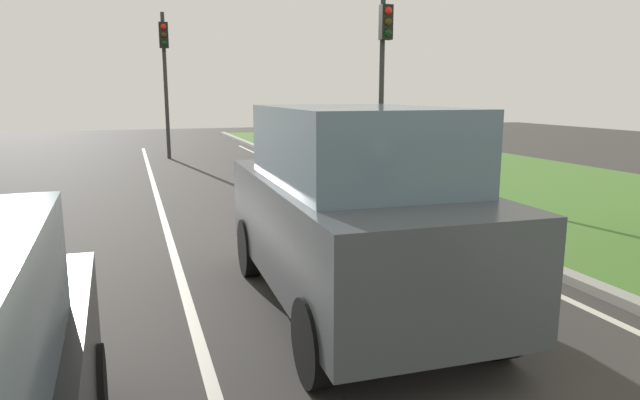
{
  "coord_description": "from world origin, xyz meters",
  "views": [
    {
      "loc": [
        -1.23,
        3.84,
        2.42
      ],
      "look_at": [
        0.82,
        9.91,
        1.2
      ],
      "focal_mm": 31.56,
      "sensor_mm": 36.0,
      "label": 1
    }
  ],
  "objects": [
    {
      "name": "lane_line_right_edge",
      "position": [
        3.6,
        14.0,
        0.0
      ],
      "size": [
        0.12,
        32.0,
        0.01
      ],
      "primitive_type": "cube",
      "color": "silver",
      "rests_on": "ground"
    },
    {
      "name": "car_suv_ahead",
      "position": [
        1.04,
        9.47,
        1.17
      ],
      "size": [
        2.07,
        4.55,
        2.28
      ],
      "rotation": [
        0.0,
        0.0,
        -0.03
      ],
      "color": "#474C51",
      "rests_on": "ground"
    },
    {
      "name": "traffic_light_far_median",
      "position": [
        0.14,
        25.55,
        3.51
      ],
      "size": [
        0.32,
        0.5,
        5.29
      ],
      "color": "#2D2D2D",
      "rests_on": "ground"
    },
    {
      "name": "grass_verge_right",
      "position": [
        8.5,
        14.0,
        0.03
      ],
      "size": [
        9.0,
        48.0,
        0.06
      ],
      "primitive_type": "cube",
      "color": "#47752D",
      "rests_on": "ground"
    },
    {
      "name": "ground_plane",
      "position": [
        0.0,
        14.0,
        0.0
      ],
      "size": [
        60.0,
        60.0,
        0.0
      ],
      "primitive_type": "plane",
      "color": "#383533"
    },
    {
      "name": "curb_right",
      "position": [
        4.1,
        14.0,
        0.06
      ],
      "size": [
        0.24,
        48.0,
        0.12
      ],
      "primitive_type": "cube",
      "color": "#9E9B93",
      "rests_on": "ground"
    },
    {
      "name": "traffic_light_near_right",
      "position": [
        5.41,
        18.11,
        3.34
      ],
      "size": [
        0.32,
        0.5,
        4.89
      ],
      "color": "#2D2D2D",
      "rests_on": "ground"
    },
    {
      "name": "lane_line_center",
      "position": [
        -0.7,
        14.0,
        0.0
      ],
      "size": [
        0.12,
        32.0,
        0.01
      ],
      "primitive_type": "cube",
      "color": "silver",
      "rests_on": "ground"
    }
  ]
}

